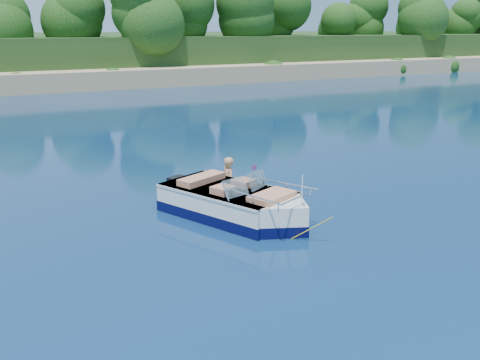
{
  "coord_description": "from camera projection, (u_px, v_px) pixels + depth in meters",
  "views": [
    {
      "loc": [
        -4.59,
        -8.58,
        4.83
      ],
      "look_at": [
        1.85,
        3.75,
        0.85
      ],
      "focal_mm": 40.0,
      "sensor_mm": 36.0,
      "label": 1
    }
  ],
  "objects": [
    {
      "name": "tow_tube",
      "position": [
        230.0,
        190.0,
        16.21
      ],
      "size": [
        1.4,
        1.4,
        0.33
      ],
      "rotation": [
        0.0,
        0.0,
        -0.14
      ],
      "color": "#FFF206",
      "rests_on": "ground"
    },
    {
      "name": "treeline",
      "position": [
        12.0,
        18.0,
        44.13
      ],
      "size": [
        150.0,
        7.12,
        8.19
      ],
      "color": "black",
      "rests_on": "ground"
    },
    {
      "name": "ground",
      "position": [
        245.0,
        278.0,
        10.69
      ],
      "size": [
        160.0,
        160.0,
        0.0
      ],
      "primitive_type": "plane",
      "color": "#091C40",
      "rests_on": "ground"
    },
    {
      "name": "boy",
      "position": [
        228.0,
        193.0,
        16.16
      ],
      "size": [
        0.42,
        0.89,
        1.72
      ],
      "primitive_type": "imported",
      "rotation": [
        0.0,
        -0.17,
        1.54
      ],
      "color": "tan",
      "rests_on": "ground"
    },
    {
      "name": "motorboat",
      "position": [
        237.0,
        206.0,
        13.96
      ],
      "size": [
        3.12,
        4.89,
        1.74
      ],
      "rotation": [
        0.0,
        0.0,
        0.4
      ],
      "color": "white",
      "rests_on": "ground"
    }
  ]
}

